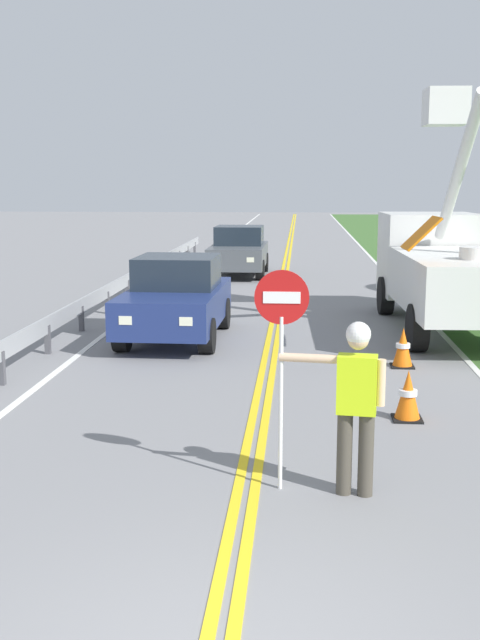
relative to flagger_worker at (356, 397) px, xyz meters
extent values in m
cube|color=yellow|center=(-1.21, 16.72, -1.04)|extent=(0.11, 110.00, 0.01)
cube|color=yellow|center=(-1.03, 16.72, -1.04)|extent=(0.11, 110.00, 0.01)
cube|color=silver|center=(2.48, 16.72, -1.04)|extent=(0.12, 110.00, 0.01)
cube|color=silver|center=(-4.72, 16.72, -1.04)|extent=(0.12, 110.00, 0.01)
cylinder|color=#474238|center=(0.12, -0.02, -0.61)|extent=(0.16, 0.16, 0.88)
cylinder|color=#474238|center=(-0.10, 0.01, -0.61)|extent=(0.16, 0.16, 0.88)
cube|color=#C6EA19|center=(0.01, 0.00, 0.13)|extent=(0.43, 0.29, 0.60)
cylinder|color=beige|center=(-0.49, 0.06, 0.38)|extent=(0.61, 0.16, 0.09)
cylinder|color=beige|center=(0.25, -0.03, 0.16)|extent=(0.09, 0.09, 0.48)
sphere|color=beige|center=(0.01, 0.00, 0.60)|extent=(0.22, 0.22, 0.22)
sphere|color=white|center=(0.01, 0.00, 0.65)|extent=(0.25, 0.25, 0.25)
cylinder|color=silver|center=(-0.76, 0.10, -0.12)|extent=(0.04, 0.04, 1.85)
cylinder|color=#B71414|center=(-0.76, 0.10, 1.00)|extent=(0.56, 0.03, 0.56)
cube|color=white|center=(-0.76, 0.08, 1.00)|extent=(0.38, 0.01, 0.12)
cube|color=silver|center=(2.68, 8.13, 0.16)|extent=(2.45, 4.68, 1.10)
cube|color=silver|center=(2.56, 11.57, 0.41)|extent=(2.27, 2.17, 2.00)
cube|color=#1E2833|center=(2.52, 12.60, 0.71)|extent=(1.98, 0.13, 0.90)
cylinder|color=silver|center=(2.71, 7.21, 0.83)|extent=(0.56, 0.56, 0.24)
cylinder|color=silver|center=(2.65, 8.75, 2.38)|extent=(0.35, 3.26, 3.02)
cube|color=white|center=(2.60, 10.30, 3.80)|extent=(0.93, 0.93, 0.80)
cube|color=orange|center=(1.56, 6.29, 1.26)|extent=(0.62, 0.82, 0.59)
cylinder|color=black|center=(1.54, 11.34, -0.59)|extent=(0.35, 0.93, 0.92)
cylinder|color=black|center=(3.60, 11.41, -0.59)|extent=(0.35, 0.93, 0.92)
cylinder|color=black|center=(1.68, 7.06, -0.59)|extent=(0.35, 0.93, 0.92)
cube|color=navy|center=(-3.11, 7.85, -0.35)|extent=(1.92, 4.13, 0.72)
cube|color=#1E2833|center=(-3.11, 8.10, 0.33)|extent=(1.65, 1.75, 0.64)
cube|color=#EAEACC|center=(-2.60, 5.81, -0.30)|extent=(0.24, 0.06, 0.16)
cube|color=#EAEACC|center=(-3.70, 5.83, -0.30)|extent=(0.24, 0.06, 0.16)
cylinder|color=black|center=(-2.32, 6.56, -0.71)|extent=(0.29, 0.69, 0.68)
cylinder|color=black|center=(-3.96, 6.59, -0.71)|extent=(0.29, 0.69, 0.68)
cylinder|color=black|center=(-2.27, 9.10, -0.71)|extent=(0.29, 0.69, 0.68)
cylinder|color=black|center=(-3.91, 9.13, -0.71)|extent=(0.29, 0.69, 0.68)
cube|color=#4C5156|center=(-2.70, 19.02, -0.35)|extent=(1.87, 4.12, 0.72)
cube|color=#1E2833|center=(-2.70, 19.27, 0.33)|extent=(1.63, 1.74, 0.64)
cube|color=#EAEACC|center=(-2.16, 16.99, -0.30)|extent=(0.24, 0.06, 0.16)
cube|color=#EAEACC|center=(-3.27, 17.00, -0.30)|extent=(0.24, 0.06, 0.16)
cylinder|color=black|center=(-1.89, 17.74, -0.71)|extent=(0.29, 0.68, 0.68)
cylinder|color=black|center=(-3.53, 17.76, -0.71)|extent=(0.29, 0.68, 0.68)
cylinder|color=black|center=(-1.87, 20.28, -0.71)|extent=(0.29, 0.68, 0.68)
cylinder|color=black|center=(-3.51, 20.30, -0.71)|extent=(0.29, 0.68, 0.68)
cone|color=orange|center=(0.91, 2.63, -0.70)|extent=(0.36, 0.36, 0.70)
cylinder|color=white|center=(0.91, 2.63, -0.66)|extent=(0.25, 0.25, 0.08)
cube|color=black|center=(0.91, 2.63, -1.03)|extent=(0.40, 0.40, 0.03)
cone|color=orange|center=(1.24, 5.74, -0.70)|extent=(0.36, 0.36, 0.70)
cylinder|color=white|center=(1.24, 5.74, -0.66)|extent=(0.25, 0.25, 0.08)
cube|color=black|center=(1.24, 5.74, -1.03)|extent=(0.40, 0.40, 0.03)
cube|color=#9EA0A3|center=(-5.32, 12.00, -0.50)|extent=(0.06, 32.00, 0.32)
cube|color=#4C4C51|center=(-5.32, 4.00, -0.77)|extent=(0.10, 0.10, 0.55)
cube|color=#4C4C51|center=(-5.32, 6.28, -0.77)|extent=(0.10, 0.10, 0.55)
cube|color=#4C4C51|center=(-5.32, 8.57, -0.77)|extent=(0.10, 0.10, 0.55)
cube|color=#4C4C51|center=(-5.32, 10.86, -0.77)|extent=(0.10, 0.10, 0.55)
cube|color=#4C4C51|center=(-5.32, 13.14, -0.77)|extent=(0.10, 0.10, 0.55)
cube|color=#4C4C51|center=(-5.32, 15.43, -0.77)|extent=(0.10, 0.10, 0.55)
cube|color=#4C4C51|center=(-5.32, 17.71, -0.77)|extent=(0.10, 0.10, 0.55)
cube|color=#4C4C51|center=(-5.32, 20.00, -0.77)|extent=(0.10, 0.10, 0.55)
cube|color=#4C4C51|center=(-5.32, 22.28, -0.77)|extent=(0.10, 0.10, 0.55)
cube|color=#4C4C51|center=(-5.32, 24.57, -0.77)|extent=(0.10, 0.10, 0.55)
cube|color=#4C4C51|center=(-5.32, 26.86, -0.77)|extent=(0.10, 0.10, 0.55)
camera|label=1|loc=(-0.59, -7.66, 2.15)|focal=43.31mm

